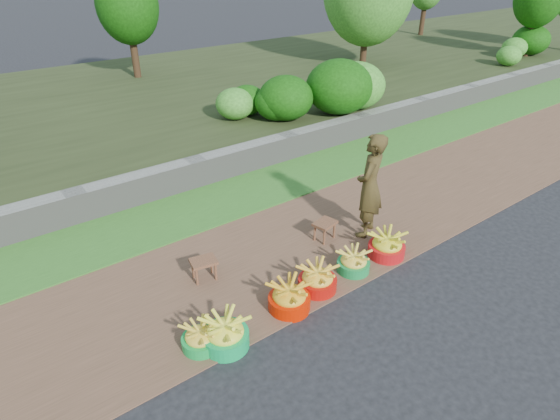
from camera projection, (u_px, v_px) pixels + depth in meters
ground_plane at (344, 295)px, 6.22m from camera, size 120.00×120.00×0.00m
dirt_shoulder at (287, 252)px, 7.09m from camera, size 80.00×2.50×0.02m
grass_verge at (220, 201)px, 8.48m from camera, size 80.00×1.50×0.04m
retaining_wall at (196, 172)px, 8.94m from camera, size 80.00×0.35×0.55m
earth_bank at (109, 110)px, 12.36m from camera, size 80.00×10.00×0.50m
basin_a at (201, 338)px, 5.35m from camera, size 0.44×0.44×0.33m
basin_b at (225, 334)px, 5.36m from camera, size 0.55×0.55×0.41m
basin_c at (289, 298)px, 5.91m from camera, size 0.54×0.54×0.40m
basin_d at (317, 279)px, 6.24m from camera, size 0.52×0.52×0.39m
basin_e at (354, 262)px, 6.61m from camera, size 0.47×0.47×0.35m
basin_f at (387, 246)px, 6.92m from camera, size 0.55×0.55×0.41m
stool_left at (204, 264)px, 6.39m from camera, size 0.40×0.33×0.31m
stool_right at (325, 226)px, 7.26m from camera, size 0.40×0.33×0.31m
vendor_woman at (370, 186)px, 7.14m from camera, size 0.73×0.64×1.68m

